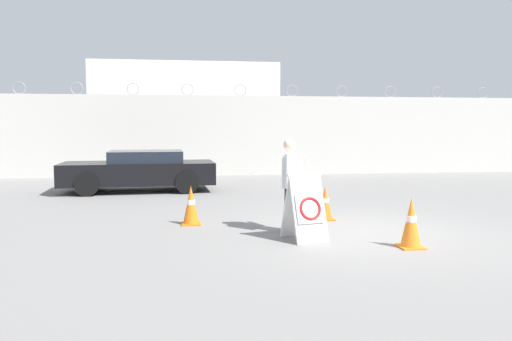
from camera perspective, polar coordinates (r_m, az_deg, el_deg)
name	(u,v)px	position (r m, az deg, el deg)	size (l,w,h in m)	color
ground_plane	(365,232)	(9.41, 12.34, -6.85)	(90.00, 90.00, 0.00)	gray
perimeter_wall	(266,135)	(20.04, 1.17, 4.03)	(36.00, 0.30, 3.60)	beige
building_block	(186,119)	(24.64, -8.01, 5.89)	(7.92, 7.32, 4.65)	silver
barricade_sign	(305,207)	(8.47, 5.67, -4.18)	(0.73, 0.82, 1.14)	white
security_guard	(290,180)	(9.09, 3.85, -1.14)	(0.52, 0.61, 1.70)	#232838
traffic_cone_near	(411,223)	(8.29, 17.30, -5.73)	(0.38, 0.38, 0.81)	orange
traffic_cone_mid	(325,203)	(10.39, 7.90, -3.71)	(0.37, 0.37, 0.70)	orange
traffic_cone_far	(191,205)	(9.87, -7.44, -3.97)	(0.37, 0.37, 0.77)	orange
parked_car_front_coupe	(140,170)	(15.25, -13.11, 0.02)	(4.51, 2.10, 1.21)	black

